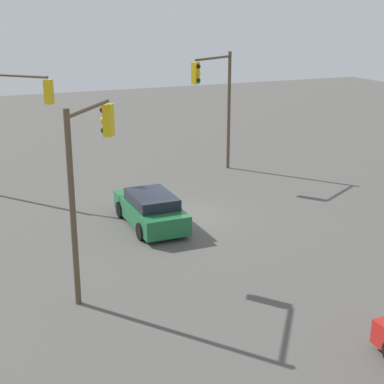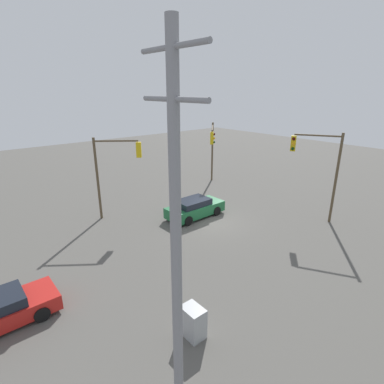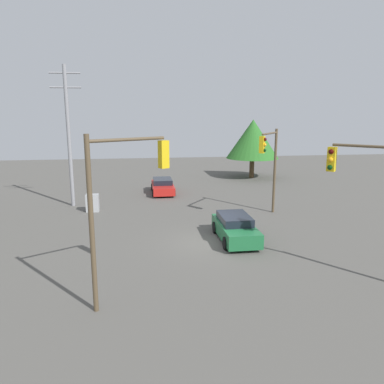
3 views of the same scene
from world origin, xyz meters
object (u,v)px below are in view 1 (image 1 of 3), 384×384
Objects in this scene: traffic_signal_main at (216,93)px; traffic_signal_cross at (3,110)px; sedan_green at (151,209)px; traffic_signal_aux at (88,164)px.

traffic_signal_main is 1.07× the size of traffic_signal_cross.
traffic_signal_main is at bearing 46.54° from sedan_green.
traffic_signal_aux is at bearing -128.16° from sedan_green.
traffic_signal_cross is (4.79, -6.28, 3.42)m from sedan_green.
traffic_signal_cross is at bearing 44.07° from traffic_signal_aux.
sedan_green is 6.54m from traffic_signal_aux.
sedan_green is at bearing -1.11° from traffic_signal_aux.
traffic_signal_main is at bearing -4.30° from traffic_signal_aux.
traffic_signal_aux reaches higher than sedan_green.
traffic_signal_main is at bearing 44.17° from traffic_signal_cross.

